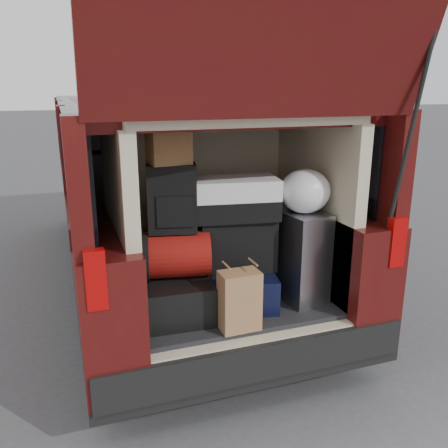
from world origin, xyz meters
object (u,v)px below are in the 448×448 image
Objects in this scene: kraft_bag at (239,301)px; twotone_duffel at (232,198)px; black_hardshell at (171,293)px; red_duffel at (174,254)px; black_soft_case at (236,243)px; silver_roller at (298,255)px; backpack at (172,198)px; navy_hardshell at (240,285)px.

twotone_duffel is at bearing 75.50° from kraft_bag.
red_duffel reaches higher than black_hardshell.
red_duffel is at bearing -165.28° from black_soft_case.
silver_roller is at bearing -2.48° from twotone_duffel.
backpack is at bearing 128.85° from kraft_bag.
kraft_bag is 0.49m from red_duffel.
kraft_bag is 0.63m from twotone_duffel.
navy_hardshell is 1.24× the size of backpack.
navy_hardshell is 0.89× the size of twotone_duffel.
silver_roller is 0.42m from black_soft_case.
twotone_duffel is (0.08, 0.36, 0.51)m from kraft_bag.
silver_roller reaches higher than kraft_bag.
black_soft_case is at bearing 41.81° from twotone_duffel.
black_soft_case is at bearing 124.04° from navy_hardshell.
black_soft_case is (0.42, 0.06, 0.01)m from red_duffel.
black_soft_case is (-0.02, 0.04, 0.28)m from navy_hardshell.
black_hardshell is 0.48m from kraft_bag.
silver_roller is 0.82m from red_duffel.
navy_hardshell is at bearing 1.08° from black_hardshell.
kraft_bag is at bearing -100.15° from navy_hardshell.
twotone_duffel is at bearing 3.94° from black_hardshell.
navy_hardshell is at bearing -13.89° from twotone_duffel.
navy_hardshell is 0.29m from black_soft_case.
twotone_duffel is at bearing 169.51° from navy_hardshell.
backpack reaches higher than kraft_bag.
black_soft_case is 1.18× the size of backpack.
black_hardshell is at bearing -170.51° from twotone_duffel.
black_soft_case is 0.53m from backpack.
black_soft_case reaches higher than black_hardshell.
red_duffel is at bearing -166.23° from navy_hardshell.
navy_hardshell is at bearing 13.14° from red_duffel.
silver_roller is (0.38, -0.06, 0.19)m from navy_hardshell.
backpack is 0.72× the size of twotone_duffel.
black_soft_case is (-0.40, 0.11, 0.10)m from silver_roller.
backpack is (-0.41, -0.03, 0.33)m from black_soft_case.
twotone_duffel is at bearing 13.41° from backpack.
twotone_duffel reaches higher than silver_roller.
navy_hardshell is (0.46, -0.01, -0.01)m from black_hardshell.
backpack is at bearing -7.10° from black_hardshell.
navy_hardshell is at bearing 10.30° from backpack.
kraft_bag is 0.71m from backpack.
black_hardshell is 1.71× the size of kraft_bag.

